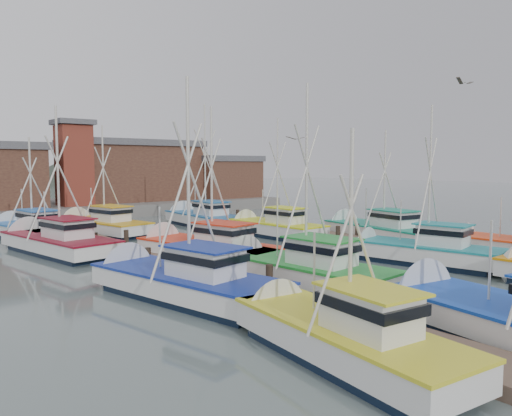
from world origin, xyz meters
TOP-DOWN VIEW (x-y plane):
  - ground at (0.00, 0.00)m, footprint 260.00×260.00m
  - dock_left at (-7.00, 4.04)m, footprint 2.30×46.00m
  - dock_right at (7.00, 4.04)m, footprint 2.30×46.00m
  - quay at (0.00, 37.00)m, footprint 44.00×16.00m
  - shed_center at (6.00, 37.00)m, footprint 14.84×9.54m
  - shed_right at (17.00, 34.00)m, footprint 8.48×6.36m
  - lookout_tower at (-2.00, 33.00)m, footprint 3.60×3.60m
  - boat_2 at (-9.16, -8.45)m, footprint 3.28×8.18m
  - boat_4 at (-4.14, -1.47)m, footprint 3.82×9.39m
  - boat_5 at (4.15, -2.23)m, footprint 4.12×8.67m
  - boat_6 at (-9.37, -0.27)m, footprint 4.62×9.71m
  - boat_8 at (-4.45, 5.52)m, footprint 4.76×9.84m
  - boat_9 at (4.73, 10.46)m, footprint 3.74×8.78m
  - boat_10 at (-10.06, 13.23)m, footprint 4.56×10.12m
  - boat_11 at (9.39, 4.48)m, footprint 4.28×9.84m
  - boat_12 at (-4.73, 19.72)m, footprint 4.58×9.70m
  - boat_13 at (4.10, 19.07)m, footprint 4.48×10.02m
  - boat_14 at (-9.85, 19.76)m, footprint 3.93×9.41m
  - gull_near at (0.11, -6.90)m, footprint 1.55×0.66m
  - gull_far at (3.79, 6.89)m, footprint 1.55×0.63m

SIDE VIEW (x-z plane):
  - ground at x=0.00m, z-range 0.00..0.00m
  - dock_left at x=-7.00m, z-range -0.54..0.96m
  - dock_right at x=7.00m, z-range -0.54..0.96m
  - quay at x=0.00m, z-range 0.00..1.20m
  - boat_2 at x=-9.16m, z-range -2.75..4.10m
  - boat_14 at x=-9.85m, z-range -3.31..4.66m
  - boat_11 at x=9.39m, z-range -3.58..4.94m
  - boat_12 at x=-4.73m, z-range -3.85..5.21m
  - boat_5 at x=4.15m, z-range -3.85..5.21m
  - boat_8 at x=-4.45m, z-range -3.93..5.29m
  - boat_9 at x=4.73m, z-range -4.02..5.38m
  - boat_4 at x=-4.14m, z-range -4.09..5.46m
  - boat_6 at x=-9.37m, z-range -4.04..5.41m
  - boat_10 at x=-10.06m, z-range -4.11..5.49m
  - boat_13 at x=4.10m, z-range -4.95..6.33m
  - shed_right at x=17.00m, z-range 1.24..6.44m
  - shed_center at x=6.00m, z-range 1.24..8.14m
  - lookout_tower at x=-2.00m, z-range 1.30..9.80m
  - gull_far at x=3.79m, z-range 6.92..7.16m
  - gull_near at x=0.11m, z-range 8.49..8.73m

